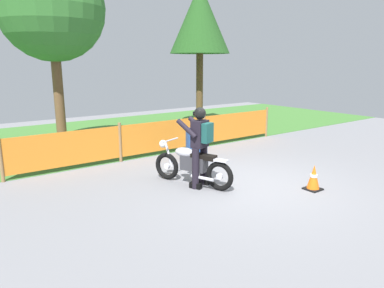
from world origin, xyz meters
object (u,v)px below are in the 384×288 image
(motorcycle_lead, at_px, (191,164))
(traffic_cone, at_px, (314,178))
(rider_lead, at_px, (200,143))
(spare_drum, at_px, (197,145))

(motorcycle_lead, bearing_deg, traffic_cone, -154.33)
(rider_lead, bearing_deg, motorcycle_lead, 0.51)
(motorcycle_lead, height_order, rider_lead, rider_lead)
(motorcycle_lead, height_order, spare_drum, motorcycle_lead)
(rider_lead, xyz_separation_m, spare_drum, (1.12, 1.61, -0.51))
(motorcycle_lead, relative_size, traffic_cone, 3.54)
(rider_lead, distance_m, traffic_cone, 2.45)
(motorcycle_lead, height_order, traffic_cone, motorcycle_lead)
(traffic_cone, bearing_deg, spare_drum, 101.51)
(spare_drum, bearing_deg, rider_lead, -124.92)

